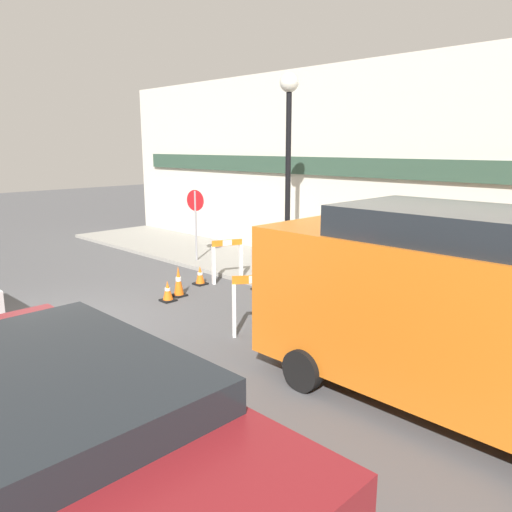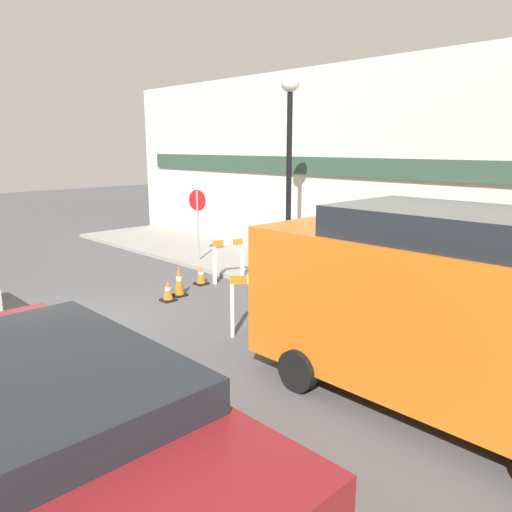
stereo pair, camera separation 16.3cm
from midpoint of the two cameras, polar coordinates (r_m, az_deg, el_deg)
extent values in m
plane|color=#4C4C4F|center=(10.17, -21.30, -7.68)|extent=(60.00, 60.00, 0.00)
cube|color=gray|center=(13.57, 2.52, -1.62)|extent=(18.00, 3.07, 0.10)
cube|color=beige|center=(14.41, 7.02, 9.98)|extent=(18.00, 0.12, 5.50)
cube|color=#2D4738|center=(14.32, 6.75, 10.17)|extent=(16.20, 0.10, 0.50)
cylinder|color=black|center=(12.44, 3.15, -2.12)|extent=(0.29, 0.29, 0.24)
cylinder|color=black|center=(12.08, 3.27, 7.69)|extent=(0.13, 0.13, 4.49)
sphere|color=silver|center=(12.12, 3.42, 19.17)|extent=(0.44, 0.44, 0.44)
cylinder|color=gray|center=(14.45, -7.20, 3.43)|extent=(0.06, 0.06, 2.00)
cylinder|color=red|center=(14.35, -7.28, 6.31)|extent=(0.59, 0.15, 0.60)
cube|color=white|center=(8.94, -3.06, -6.25)|extent=(0.14, 0.13, 0.97)
cube|color=white|center=(9.02, 1.98, -6.06)|extent=(0.14, 0.13, 0.97)
cube|color=orange|center=(8.81, -0.53, -2.69)|extent=(0.54, 0.68, 0.15)
cube|color=white|center=(8.81, -0.53, -2.69)|extent=(0.18, 0.22, 0.13)
cube|color=white|center=(12.56, -2.10, -0.80)|extent=(0.14, 0.11, 0.94)
cube|color=white|center=(12.33, -5.26, -1.10)|extent=(0.14, 0.11, 0.94)
cube|color=orange|center=(12.32, -3.70, 1.52)|extent=(0.32, 0.74, 0.15)
cube|color=white|center=(12.32, -3.70, 1.52)|extent=(0.12, 0.23, 0.13)
cube|color=black|center=(11.57, -9.19, -4.44)|extent=(0.30, 0.30, 0.04)
cone|color=orange|center=(11.47, -9.25, -2.77)|extent=(0.22, 0.22, 0.66)
cylinder|color=white|center=(11.47, -9.26, -2.61)|extent=(0.13, 0.13, 0.09)
cube|color=black|center=(10.35, 8.16, -6.45)|extent=(0.30, 0.30, 0.04)
cone|color=orange|center=(10.24, 8.22, -4.65)|extent=(0.22, 0.22, 0.64)
cylinder|color=white|center=(10.23, 8.22, -4.47)|extent=(0.13, 0.13, 0.09)
cube|color=black|center=(12.44, -6.76, -3.16)|extent=(0.30, 0.30, 0.04)
cone|color=orange|center=(12.38, -6.79, -2.10)|extent=(0.23, 0.22, 0.43)
cylinder|color=white|center=(12.38, -6.79, -2.00)|extent=(0.13, 0.13, 0.06)
cube|color=black|center=(11.91, -0.01, -3.78)|extent=(0.30, 0.30, 0.04)
cone|color=orange|center=(11.82, -0.01, -2.06)|extent=(0.22, 0.22, 0.70)
cylinder|color=white|center=(11.81, -0.01, -1.89)|extent=(0.13, 0.13, 0.10)
cube|color=black|center=(11.25, -10.43, -4.99)|extent=(0.30, 0.30, 0.04)
cone|color=orange|center=(11.18, -10.48, -3.85)|extent=(0.22, 0.22, 0.42)
cylinder|color=white|center=(11.17, -10.48, -3.75)|extent=(0.13, 0.13, 0.06)
cube|color=black|center=(10.09, 6.80, -6.92)|extent=(0.30, 0.30, 0.04)
cone|color=orange|center=(10.00, 6.84, -5.42)|extent=(0.22, 0.22, 0.51)
cylinder|color=white|center=(9.99, 6.85, -5.28)|extent=(0.13, 0.13, 0.07)
cylinder|color=#33333D|center=(10.88, 4.10, -3.12)|extent=(0.36, 0.36, 0.87)
cylinder|color=yellow|center=(10.69, 4.16, 1.00)|extent=(0.49, 0.49, 0.73)
sphere|color=beige|center=(10.61, 4.20, 3.52)|extent=(0.31, 0.31, 0.22)
cylinder|color=#33333D|center=(11.62, 19.75, -2.39)|extent=(0.26, 0.26, 0.83)
cylinder|color=#A33D3D|center=(11.46, 20.03, 1.30)|extent=(0.36, 0.36, 0.69)
sphere|color=beige|center=(11.38, 20.20, 3.56)|extent=(0.23, 0.23, 0.22)
cube|color=maroon|center=(4.56, -22.26, -21.06)|extent=(4.53, 1.79, 1.20)
cube|color=#1E2328|center=(4.27, -22.94, -14.27)|extent=(2.49, 1.65, 0.54)
cylinder|color=black|center=(6.28, -19.26, -17.38)|extent=(0.60, 0.18, 0.60)
cube|color=#D16619|center=(6.80, 21.01, -6.35)|extent=(5.25, 1.99, 1.92)
cube|color=#1E2328|center=(6.56, 21.65, 1.61)|extent=(2.89, 1.83, 0.80)
cylinder|color=black|center=(8.65, 13.31, -8.56)|extent=(0.60, 0.18, 0.60)
cylinder|color=black|center=(7.15, 4.65, -12.87)|extent=(0.60, 0.18, 0.60)
camera|label=1|loc=(0.08, -90.43, -0.09)|focal=35.00mm
camera|label=2|loc=(0.08, 89.57, 0.09)|focal=35.00mm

